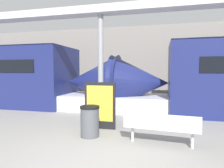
# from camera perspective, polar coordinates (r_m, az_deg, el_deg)

# --- Properties ---
(ground_plane) EXTENTS (60.00, 60.00, 0.00)m
(ground_plane) POSITION_cam_1_polar(r_m,az_deg,el_deg) (4.37, -6.52, -21.40)
(ground_plane) COLOR gray
(station_wall) EXTENTS (56.00, 0.20, 5.00)m
(station_wall) POSITION_cam_1_polar(r_m,az_deg,el_deg) (14.18, 8.32, 6.21)
(station_wall) COLOR gray
(station_wall) RESTS_ON ground_plane
(bench_near) EXTENTS (1.87, 0.60, 0.81)m
(bench_near) POSITION_cam_1_polar(r_m,az_deg,el_deg) (5.18, 13.80, -11.52)
(bench_near) COLOR silver
(bench_near) RESTS_ON ground_plane
(trash_bin) EXTENTS (0.55, 0.55, 0.87)m
(trash_bin) POSITION_cam_1_polar(r_m,az_deg,el_deg) (5.77, -6.36, -10.52)
(trash_bin) COLOR #4C4F54
(trash_bin) RESTS_ON ground_plane
(poster_board) EXTENTS (1.02, 0.07, 1.50)m
(poster_board) POSITION_cam_1_polar(r_m,az_deg,el_deg) (6.46, -3.47, -6.09)
(poster_board) COLOR black
(poster_board) RESTS_ON ground_plane
(support_column_near) EXTENTS (0.20, 0.20, 3.96)m
(support_column_near) POSITION_cam_1_polar(r_m,az_deg,el_deg) (7.53, -3.25, 4.62)
(support_column_near) COLOR gray
(support_column_near) RESTS_ON ground_plane
(canopy_beam) EXTENTS (28.00, 0.60, 0.28)m
(canopy_beam) POSITION_cam_1_polar(r_m,az_deg,el_deg) (7.86, -3.31, 20.26)
(canopy_beam) COLOR #B7B7BC
(canopy_beam) RESTS_ON support_column_near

